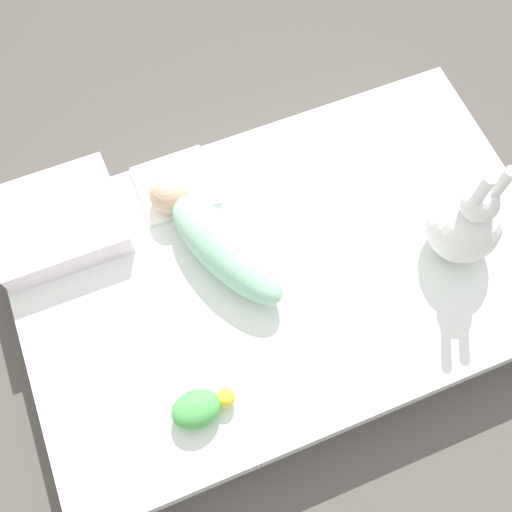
{
  "coord_description": "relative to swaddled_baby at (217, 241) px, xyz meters",
  "views": [
    {
      "loc": [
        -0.33,
        -0.59,
        1.85
      ],
      "look_at": [
        -0.08,
        0.04,
        0.23
      ],
      "focal_mm": 42.0,
      "sensor_mm": 36.0,
      "label": 1
    }
  ],
  "objects": [
    {
      "name": "burp_cloth",
      "position": [
        -0.05,
        0.25,
        -0.06
      ],
      "size": [
        0.24,
        0.22,
        0.02
      ],
      "color": "white",
      "rests_on": "bed_mattress"
    },
    {
      "name": "turtle_plush",
      "position": [
        -0.21,
        -0.43,
        -0.03
      ],
      "size": [
        0.18,
        0.1,
        0.08
      ],
      "color": "#51B756",
      "rests_on": "bed_mattress"
    },
    {
      "name": "ground_plane",
      "position": [
        0.17,
        -0.13,
        -0.25
      ],
      "size": [
        12.0,
        12.0,
        0.0
      ],
      "primitive_type": "plane",
      "color": "#514C47"
    },
    {
      "name": "bunny_plush",
      "position": [
        0.67,
        -0.24,
        0.06
      ],
      "size": [
        0.21,
        0.21,
        0.4
      ],
      "color": "white",
      "rests_on": "bed_mattress"
    },
    {
      "name": "pillow",
      "position": [
        -0.42,
        0.25,
        -0.02
      ],
      "size": [
        0.38,
        0.32,
        0.1
      ],
      "color": "white",
      "rests_on": "bed_mattress"
    },
    {
      "name": "swaddled_baby",
      "position": [
        0.0,
        0.0,
        0.0
      ],
      "size": [
        0.31,
        0.53,
        0.14
      ],
      "rotation": [
        0.0,
        0.0,
        1.96
      ],
      "color": "#99D6B2",
      "rests_on": "bed_mattress"
    },
    {
      "name": "bed_mattress",
      "position": [
        0.17,
        -0.13,
        -0.16
      ],
      "size": [
        1.59,
        0.99,
        0.18
      ],
      "color": "white",
      "rests_on": "ground_plane"
    }
  ]
}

